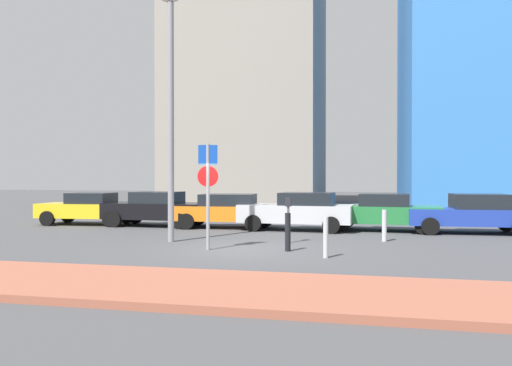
{
  "coord_description": "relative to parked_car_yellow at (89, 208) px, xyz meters",
  "views": [
    {
      "loc": [
        3.61,
        -14.58,
        2.1
      ],
      "look_at": [
        -0.24,
        2.54,
        1.9
      ],
      "focal_mm": 36.39,
      "sensor_mm": 36.0,
      "label": 1
    }
  ],
  "objects": [
    {
      "name": "parked_car_green",
      "position": [
        12.62,
        0.11,
        0.02
      ],
      "size": [
        4.53,
        2.23,
        1.45
      ],
      "color": "#237238",
      "rests_on": "ground"
    },
    {
      "name": "sidewalk_brick",
      "position": [
        8.6,
        -11.68,
        -0.66
      ],
      "size": [
        40.0,
        3.02,
        0.14
      ],
      "primitive_type": "cube",
      "color": "#93513D",
      "rests_on": "ground"
    },
    {
      "name": "parking_meter",
      "position": [
        9.6,
        -4.39,
        0.21
      ],
      "size": [
        0.18,
        0.14,
        1.45
      ],
      "color": "#4C4C51",
      "rests_on": "ground"
    },
    {
      "name": "parked_car_orange",
      "position": [
        6.28,
        -0.04,
        0.02
      ],
      "size": [
        4.17,
        2.27,
        1.4
      ],
      "color": "orange",
      "rests_on": "ground"
    },
    {
      "name": "building_under_construction",
      "position": [
        2.19,
        20.73,
        9.5
      ],
      "size": [
        11.89,
        10.24,
        20.46
      ],
      "primitive_type": "cube",
      "color": "gray",
      "rests_on": "ground"
    },
    {
      "name": "street_lamp",
      "position": [
        5.84,
        -4.9,
        3.94
      ],
      "size": [
        0.7,
        0.36,
        8.05
      ],
      "color": "gray",
      "rests_on": "ground"
    },
    {
      "name": "parked_car_silver",
      "position": [
        9.37,
        -0.42,
        0.05
      ],
      "size": [
        4.49,
        2.15,
        1.49
      ],
      "color": "#B7BABF",
      "rests_on": "ground"
    },
    {
      "name": "traffic_bollard_mid",
      "position": [
        11.03,
        -7.18,
        -0.19
      ],
      "size": [
        0.13,
        0.13,
        1.07
      ],
      "primitive_type": "cylinder",
      "color": "#B7B7BC",
      "rests_on": "ground"
    },
    {
      "name": "parked_car_blue",
      "position": [
        15.83,
        -0.07,
        0.02
      ],
      "size": [
        4.56,
        2.19,
        1.47
      ],
      "color": "#1E389E",
      "rests_on": "ground"
    },
    {
      "name": "ground_plane",
      "position": [
        8.6,
        -6.07,
        -0.73
      ],
      "size": [
        120.0,
        120.0,
        0.0
      ],
      "primitive_type": "plane",
      "color": "#424244"
    },
    {
      "name": "parking_sign_post",
      "position": [
        7.59,
        -6.43,
        1.19
      ],
      "size": [
        0.59,
        0.17,
        3.05
      ],
      "color": "gray",
      "rests_on": "ground"
    },
    {
      "name": "traffic_bollard_far",
      "position": [
        9.88,
        -6.19,
        -0.18
      ],
      "size": [
        0.16,
        0.16,
        1.08
      ],
      "primitive_type": "cylinder",
      "color": "black",
      "rests_on": "ground"
    },
    {
      "name": "parked_car_black",
      "position": [
        3.21,
        0.01,
        0.03
      ],
      "size": [
        4.43,
        2.2,
        1.47
      ],
      "color": "black",
      "rests_on": "ground"
    },
    {
      "name": "traffic_bollard_near",
      "position": [
        12.59,
        -3.32,
        -0.21
      ],
      "size": [
        0.15,
        0.15,
        1.03
      ],
      "primitive_type": "cylinder",
      "color": "#B7B7BC",
      "rests_on": "ground"
    },
    {
      "name": "parked_car_yellow",
      "position": [
        0.0,
        0.0,
        0.0
      ],
      "size": [
        4.32,
        2.15,
        1.4
      ],
      "color": "gold",
      "rests_on": "ground"
    }
  ]
}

